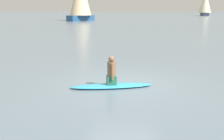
{
  "coord_description": "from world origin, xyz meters",
  "views": [
    {
      "loc": [
        9.57,
        0.28,
        2.55
      ],
      "look_at": [
        0.6,
        -0.35,
        0.59
      ],
      "focal_mm": 45.74,
      "sensor_mm": 36.0,
      "label": 1
    }
  ],
  "objects": [
    {
      "name": "ground_plane",
      "position": [
        0.0,
        0.0,
        0.0
      ],
      "size": [
        400.0,
        400.0,
        0.0
      ],
      "primitive_type": "plane",
      "color": "slate"
    },
    {
      "name": "sailboat_near_right",
      "position": [
        -89.18,
        24.32,
        4.15
      ],
      "size": [
        5.81,
        4.18,
        8.86
      ],
      "rotation": [
        0.0,
        0.0,
        3.1
      ],
      "color": "#2D3851",
      "rests_on": "ground"
    },
    {
      "name": "person_paddler",
      "position": [
        0.58,
        -0.37,
        0.53
      ],
      "size": [
        0.41,
        0.35,
        0.93
      ],
      "rotation": [
        0.0,
        0.0,
        1.79
      ],
      "color": "#26664C",
      "rests_on": "surfboard"
    },
    {
      "name": "surfboard",
      "position": [
        0.58,
        -0.37,
        0.05
      ],
      "size": [
        1.19,
        2.76,
        0.11
      ],
      "primitive_type": "ellipsoid",
      "rotation": [
        0.0,
        0.0,
        1.79
      ],
      "color": "#339EC6",
      "rests_on": "ground"
    }
  ]
}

